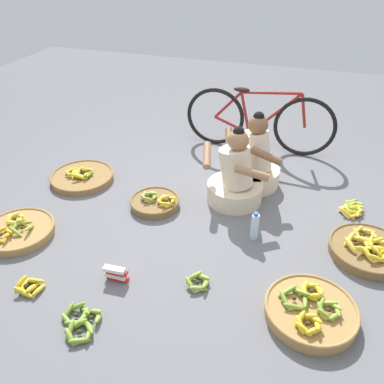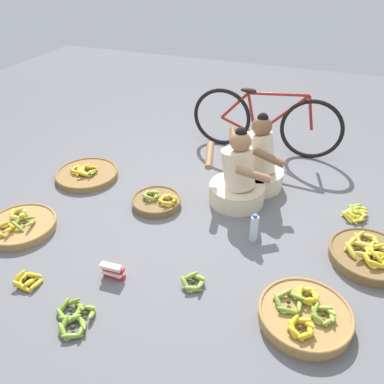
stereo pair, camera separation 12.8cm
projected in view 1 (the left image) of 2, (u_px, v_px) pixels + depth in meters
The scene contains 15 objects.
ground_plane at pixel (199, 212), 3.59m from camera, with size 10.00×10.00×0.00m, color slate.
vendor_woman_front at pixel (235, 179), 3.63m from camera, with size 0.68×0.52×0.76m.
vendor_woman_behind at pixel (254, 162), 3.87m from camera, with size 0.63×0.52×0.77m.
bicycle_leaning at pixel (258, 121), 4.45m from camera, with size 1.70×0.08×0.73m.
banana_basket_back_right at pixel (368, 249), 3.09m from camera, with size 0.61×0.61×0.16m.
banana_basket_front_center at pixel (18, 230), 3.30m from camera, with size 0.59×0.59×0.14m.
banana_basket_mid_right at pixel (311, 311), 2.59m from camera, with size 0.61×0.61×0.16m.
banana_basket_near_bicycle at pixel (82, 177), 4.04m from camera, with size 0.64×0.64×0.14m.
banana_basket_front_left at pixel (155, 202), 3.65m from camera, with size 0.46×0.46×0.14m.
loose_bananas_near_vendor at pixel (352, 208), 3.59m from camera, with size 0.24×0.31×0.10m.
loose_bananas_mid_left at pixel (198, 282), 2.83m from camera, with size 0.20×0.21×0.09m.
loose_bananas_back_center at pixel (29, 286), 2.80m from camera, with size 0.21×0.17×0.09m.
loose_bananas_back_left at pixel (81, 322), 2.54m from camera, with size 0.30×0.32×0.09m.
water_bottle at pixel (255, 226), 3.22m from camera, with size 0.07×0.07×0.26m.
packet_carton_stack at pixel (116, 274), 2.86m from camera, with size 0.18×0.07×0.12m.
Camera 1 is at (0.83, -2.77, 2.13)m, focal length 36.72 mm.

